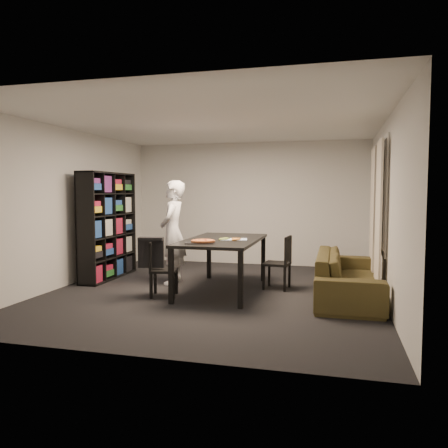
% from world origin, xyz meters
% --- Properties ---
extents(room, '(5.01, 5.51, 2.61)m').
position_xyz_m(room, '(0.00, 0.00, 1.30)').
color(room, black).
rests_on(room, ground).
extents(window_pane, '(0.02, 1.40, 1.60)m').
position_xyz_m(window_pane, '(2.48, 0.60, 1.50)').
color(window_pane, black).
rests_on(window_pane, room).
extents(window_frame, '(0.03, 1.52, 1.72)m').
position_xyz_m(window_frame, '(2.48, 0.60, 1.50)').
color(window_frame, white).
rests_on(window_frame, room).
extents(curtain_left, '(0.03, 0.70, 2.25)m').
position_xyz_m(curtain_left, '(2.40, 0.08, 1.15)').
color(curtain_left, beige).
rests_on(curtain_left, room).
extents(curtain_right, '(0.03, 0.70, 2.25)m').
position_xyz_m(curtain_right, '(2.40, 1.12, 1.15)').
color(curtain_right, beige).
rests_on(curtain_right, room).
extents(bookshelf, '(0.35, 1.50, 1.90)m').
position_xyz_m(bookshelf, '(-2.16, 0.60, 0.95)').
color(bookshelf, black).
rests_on(bookshelf, room).
extents(dining_table, '(1.10, 1.97, 0.82)m').
position_xyz_m(dining_table, '(0.11, 0.09, 0.75)').
color(dining_table, black).
rests_on(dining_table, room).
extents(chair_left, '(0.46, 0.46, 0.82)m').
position_xyz_m(chair_left, '(-0.73, -0.47, 0.47)').
color(chair_left, black).
rests_on(chair_left, room).
extents(chair_right, '(0.44, 0.44, 0.85)m').
position_xyz_m(chair_right, '(0.99, 0.46, 0.49)').
color(chair_right, black).
rests_on(chair_right, room).
extents(draped_jacket, '(0.39, 0.24, 0.45)m').
position_xyz_m(draped_jacket, '(-0.84, -0.49, 0.68)').
color(draped_jacket, black).
rests_on(draped_jacket, chair_left).
extents(person, '(0.48, 0.68, 1.75)m').
position_xyz_m(person, '(-0.86, 0.46, 0.87)').
color(person, white).
rests_on(person, room).
extents(baking_tray, '(0.48, 0.43, 0.01)m').
position_xyz_m(baking_tray, '(-0.09, -0.49, 0.83)').
color(baking_tray, black).
rests_on(baking_tray, dining_table).
extents(pepperoni_pizza, '(0.35, 0.35, 0.03)m').
position_xyz_m(pepperoni_pizza, '(-0.04, -0.46, 0.85)').
color(pepperoni_pizza, brown).
rests_on(pepperoni_pizza, dining_table).
extents(kitchen_towel, '(0.45, 0.37, 0.01)m').
position_xyz_m(kitchen_towel, '(0.30, 0.06, 0.83)').
color(kitchen_towel, silver).
rests_on(kitchen_towel, dining_table).
extents(pizza_slices, '(0.45, 0.41, 0.01)m').
position_xyz_m(pizza_slices, '(0.24, 0.01, 0.84)').
color(pizza_slices, gold).
rests_on(pizza_slices, dining_table).
extents(sofa, '(0.89, 2.29, 0.67)m').
position_xyz_m(sofa, '(2.01, 0.13, 0.33)').
color(sofa, '#3A3B17').
rests_on(sofa, room).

